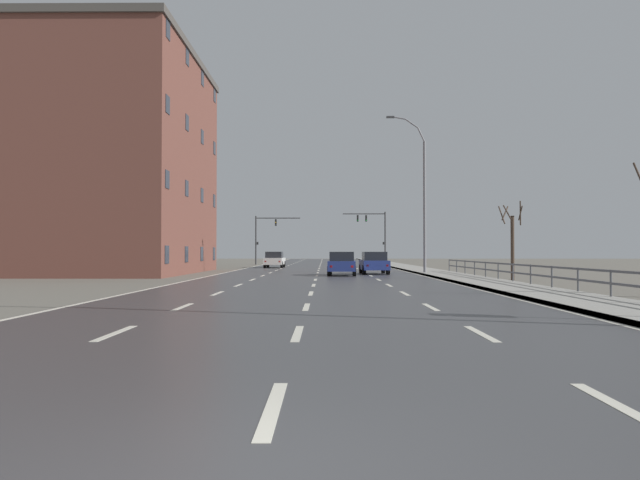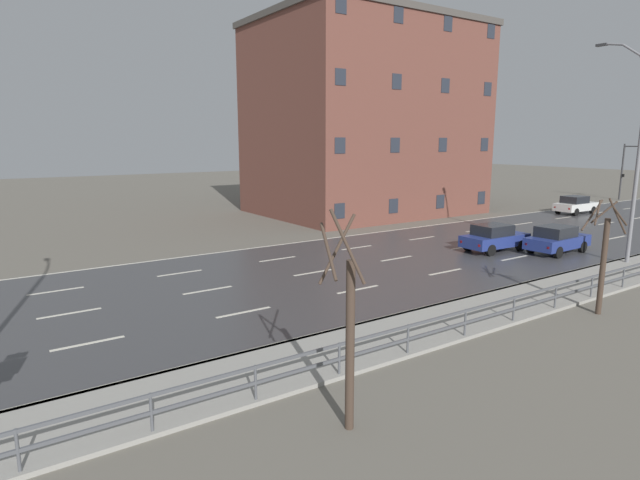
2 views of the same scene
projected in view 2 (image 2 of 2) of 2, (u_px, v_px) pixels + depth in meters
ground_plane at (588, 228)px, 38.63m from camera, size 160.00×160.00×0.12m
guardrail at (465, 318)px, 16.72m from camera, size 0.07×35.23×1.00m
street_lamp_midground at (635, 157)px, 26.08m from camera, size 2.80×0.24×11.26m
traffic_signal_left at (633, 163)px, 54.65m from camera, size 5.49×0.36×5.93m
car_near_right at (575, 205)px, 45.19m from camera, size 1.90×4.13×1.57m
car_distant at (557, 239)px, 29.49m from camera, size 1.93×4.15×1.57m
car_near_left at (494, 238)px, 29.99m from camera, size 1.97×4.17×1.57m
brick_building at (364, 119)px, 45.25m from camera, size 13.93×18.00×16.16m
bare_tree_near at (349, 334)px, 11.22m from camera, size 1.18×1.15×4.99m
bare_tree_mid at (603, 258)px, 18.89m from camera, size 1.21×1.26×4.37m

